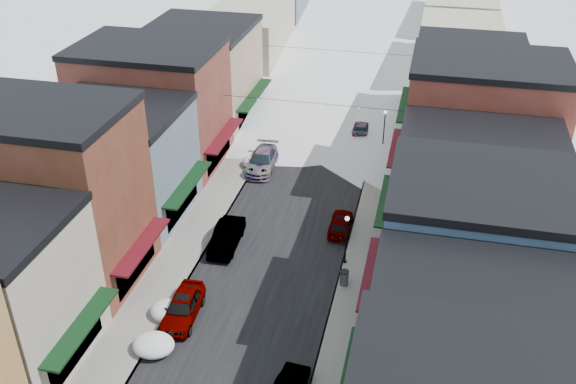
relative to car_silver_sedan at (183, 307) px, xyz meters
The scene contains 29 objects.
road 42.27m from the car_silver_sedan, 84.63° to the left, with size 10.00×160.00×0.01m, color black.
sidewalk_left 42.16m from the car_silver_sedan, 93.60° to the left, with size 3.20×160.00×0.15m, color gray.
sidewalk_right 43.38m from the car_silver_sedan, 75.92° to the left, with size 3.20×160.00×0.15m, color gray.
curb_left 42.09m from the car_silver_sedan, 91.49° to the left, with size 0.10×160.00×0.15m, color slate.
curb_right 43.03m from the car_silver_sedan, 77.92° to the left, with size 0.10×160.00×0.15m, color slate.
bldg_l_brick_near 11.44m from the car_silver_sedan, 165.20° to the left, with size 12.30×8.20×12.50m.
bldg_l_grayblue 14.88m from the car_silver_sedan, 129.83° to the left, with size 11.30×9.20×9.00m.
bldg_l_brick_far 23.01m from the car_silver_sedan, 117.02° to the left, with size 13.30×9.20×11.00m.
bldg_l_tan 31.74m from the car_silver_sedan, 107.08° to the left, with size 11.30×11.20×10.00m.
bldg_r_green 18.56m from the car_silver_sedan, 19.07° to the right, with size 11.30×9.20×9.50m.
bldg_r_blue 17.97m from the car_silver_sedan, 10.16° to the left, with size 11.30×9.20×10.50m.
bldg_r_cream 21.69m from the car_silver_sedan, 34.38° to the left, with size 12.30×9.20×9.00m.
bldg_r_brick_far 28.24m from the car_silver_sedan, 49.27° to the left, with size 13.30×9.20×11.50m.
bldg_r_tan 35.71m from the car_silver_sedan, 61.11° to the left, with size 11.30×11.20×9.50m.
distant_blocks 65.27m from the car_silver_sedan, 86.52° to the left, with size 34.00×55.00×8.00m.
overhead_cables 30.32m from the car_silver_sedan, 82.38° to the left, with size 16.40×15.04×0.04m.
car_silver_sedan is the anchor object (origin of this frame).
car_dark_hatch 8.17m from the car_silver_sedan, 88.06° to the left, with size 1.73×4.96×1.64m, color black.
car_silver_wagon 20.59m from the car_silver_sedan, 90.96° to the left, with size 2.31×5.67×1.65m, color #9A9DA2.
car_gray_suv 14.63m from the car_silver_sedan, 56.15° to the left, with size 1.63×4.05×1.38m, color #96979E.
car_black_sedan 30.86m from the car_silver_sedan, 76.02° to the left, with size 1.91×4.71×1.37m, color black.
car_lane_silver 41.68m from the car_silver_sedan, 86.86° to the left, with size 2.00×4.98×1.70m, color gray.
car_lane_white 43.18m from the car_silver_sedan, 82.81° to the left, with size 2.72×5.91×1.64m, color white.
trash_can 10.92m from the car_silver_sedan, 29.89° to the left, with size 0.64×0.64×1.08m.
streetlamp_near 12.24m from the car_silver_sedan, 40.92° to the left, with size 0.32×0.32×3.84m.
streetlamp_far 28.34m from the car_silver_sedan, 69.43° to the left, with size 0.34×0.34×4.12m.
snow_pile_near 3.26m from the car_silver_sedan, 100.12° to the right, with size 2.55×2.77×1.08m.
snow_pile_mid 0.89m from the car_silver_sedan, behind, with size 2.49×2.73×1.05m.
snow_pile_far 20.85m from the car_silver_sedan, 92.55° to the left, with size 2.56×2.78×1.08m.
Camera 1 is at (9.62, -11.11, 27.41)m, focal length 40.00 mm.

